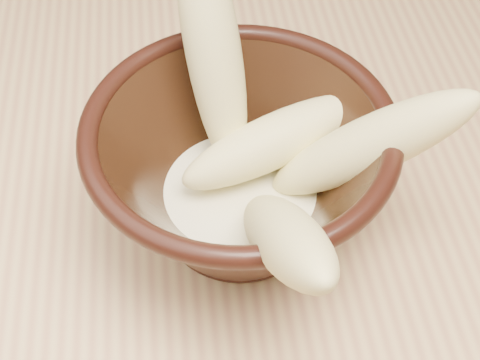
# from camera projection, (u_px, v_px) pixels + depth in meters

# --- Properties ---
(table) EXTENTS (1.20, 0.80, 0.75)m
(table) POSITION_uv_depth(u_px,v_px,m) (236.00, 262.00, 0.59)
(table) COLOR #DFB97A
(table) RESTS_ON ground
(bowl) EXTENTS (0.21, 0.21, 0.11)m
(bowl) POSITION_uv_depth(u_px,v_px,m) (240.00, 171.00, 0.46)
(bowl) COLOR black
(bowl) RESTS_ON table
(milk_puddle) EXTENTS (0.12, 0.12, 0.02)m
(milk_puddle) POSITION_uv_depth(u_px,v_px,m) (240.00, 196.00, 0.49)
(milk_puddle) COLOR #EDE7BF
(milk_puddle) RESTS_ON bowl
(banana_upright) EXTENTS (0.06, 0.12, 0.18)m
(banana_upright) POSITION_uv_depth(u_px,v_px,m) (213.00, 50.00, 0.46)
(banana_upright) COLOR #F1E58E
(banana_upright) RESTS_ON bowl
(banana_right) EXTENTS (0.15, 0.07, 0.13)m
(banana_right) POSITION_uv_depth(u_px,v_px,m) (367.00, 146.00, 0.44)
(banana_right) COLOR #F1E58E
(banana_right) RESTS_ON bowl
(banana_across) EXTENTS (0.15, 0.09, 0.06)m
(banana_across) POSITION_uv_depth(u_px,v_px,m) (274.00, 141.00, 0.47)
(banana_across) COLOR #F1E58E
(banana_across) RESTS_ON bowl
(banana_front) EXTENTS (0.05, 0.16, 0.14)m
(banana_front) POSITION_uv_depth(u_px,v_px,m) (284.00, 237.00, 0.39)
(banana_front) COLOR #F1E58E
(banana_front) RESTS_ON bowl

